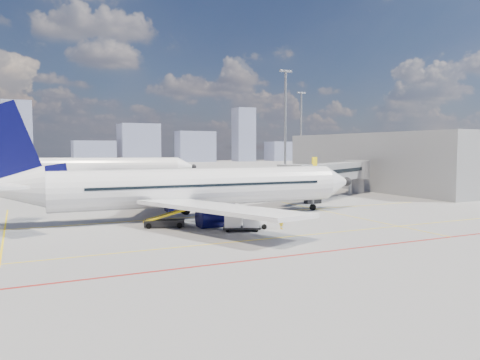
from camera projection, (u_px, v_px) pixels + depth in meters
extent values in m
plane|color=gray|center=(240.00, 227.00, 44.08)|extent=(420.00, 420.00, 0.00)
cube|color=yellow|center=(208.00, 216.00, 51.29)|extent=(60.00, 0.18, 0.01)
cube|color=yellow|center=(271.00, 238.00, 38.68)|extent=(80.00, 0.15, 0.01)
cube|color=yellow|center=(346.00, 215.00, 51.89)|extent=(0.15, 28.00, 0.01)
cube|color=yellow|center=(5.00, 230.00, 42.70)|extent=(0.15, 30.00, 0.01)
cube|color=maroon|center=(312.00, 253.00, 33.28)|extent=(90.00, 0.25, 0.01)
cube|color=gray|center=(330.00, 172.00, 67.91)|extent=(20.84, 13.93, 2.60)
cube|color=black|center=(330.00, 171.00, 67.89)|extent=(20.52, 13.82, 0.55)
cube|color=gray|center=(295.00, 176.00, 58.72)|extent=(4.49, 4.56, 3.00)
cube|color=black|center=(313.00, 201.00, 62.88)|extent=(2.20, 1.00, 0.70)
cylinder|color=gray|center=(313.00, 191.00, 62.79)|extent=(0.56, 0.56, 2.70)
cylinder|color=gray|center=(350.00, 182.00, 74.41)|extent=(0.60, 0.60, 3.90)
cylinder|color=gray|center=(357.00, 169.00, 77.36)|extent=(4.00, 4.00, 3.00)
cylinder|color=gray|center=(357.00, 181.00, 77.50)|extent=(2.40, 2.40, 3.90)
cube|color=yellow|center=(314.00, 162.00, 59.62)|extent=(1.26, 0.82, 1.20)
cube|color=gray|center=(378.00, 161.00, 84.32)|extent=(10.00, 42.00, 10.00)
cube|color=black|center=(357.00, 162.00, 82.26)|extent=(0.25, 40.00, 4.50)
cylinder|color=gray|center=(285.00, 126.00, 109.05)|extent=(0.56, 0.56, 25.00)
cube|color=gray|center=(286.00, 71.00, 108.16)|extent=(3.20, 0.40, 0.50)
cube|color=#BBBCC3|center=(282.00, 70.00, 107.42)|extent=(0.60, 0.15, 0.35)
cube|color=#BBBCC3|center=(286.00, 71.00, 107.94)|extent=(0.60, 0.15, 0.35)
cube|color=#BBBCC3|center=(291.00, 71.00, 108.45)|extent=(0.60, 0.15, 0.35)
cylinder|color=gray|center=(301.00, 132.00, 152.16)|extent=(0.56, 0.56, 25.00)
cube|color=gray|center=(301.00, 93.00, 151.27)|extent=(3.20, 0.40, 0.50)
cube|color=#BBBCC3|center=(299.00, 92.00, 150.53)|extent=(0.60, 0.15, 0.35)
cube|color=#BBBCC3|center=(302.00, 93.00, 151.05)|extent=(0.60, 0.15, 0.35)
cube|color=#BBBCC3|center=(305.00, 93.00, 151.56)|extent=(0.60, 0.15, 0.35)
cube|color=#767FA4|center=(17.00, 133.00, 206.28)|extent=(12.29, 12.12, 28.05)
cube|color=#767FA4|center=(94.00, 152.00, 220.80)|extent=(19.19, 11.83, 10.67)
cube|color=#767FA4|center=(139.00, 143.00, 229.68)|extent=(18.53, 14.92, 19.02)
cube|color=#767FA4|center=(195.00, 147.00, 242.51)|extent=(19.49, 9.84, 15.81)
cube|color=#767FA4|center=(244.00, 135.00, 254.04)|extent=(10.41, 9.24, 28.83)
cube|color=#767FA4|center=(283.00, 151.00, 265.20)|extent=(17.28, 12.01, 10.76)
cylinder|color=white|center=(202.00, 187.00, 50.12)|extent=(31.19, 5.06, 4.04)
cone|color=white|center=(337.00, 182.00, 57.08)|extent=(3.86, 4.16, 4.04)
sphere|color=black|center=(347.00, 182.00, 57.66)|extent=(1.18, 1.18, 1.14)
cone|color=white|center=(6.00, 188.00, 42.55)|extent=(6.76, 4.26, 4.04)
cube|color=black|center=(328.00, 178.00, 56.50)|extent=(1.60, 1.60, 0.47)
cube|color=white|center=(166.00, 190.00, 58.10)|extent=(12.32, 17.74, 0.60)
cube|color=white|center=(220.00, 208.00, 41.06)|extent=(11.44, 17.87, 0.60)
cylinder|color=#08083D|center=(181.00, 203.00, 55.58)|extent=(3.81, 2.50, 2.38)
cylinder|color=#08083D|center=(217.00, 217.00, 44.59)|extent=(3.81, 2.50, 2.38)
cylinder|color=#BBBCC3|center=(197.00, 202.00, 56.36)|extent=(0.44, 2.46, 2.44)
cylinder|color=#BBBCC3|center=(236.00, 216.00, 45.38)|extent=(0.44, 2.46, 2.44)
cube|color=#08083D|center=(4.00, 148.00, 42.30)|extent=(7.11, 0.56, 8.83)
cube|color=#08083D|center=(35.00, 175.00, 43.47)|extent=(5.85, 0.50, 2.23)
cube|color=white|center=(3.00, 181.00, 45.39)|extent=(5.19, 6.56, 0.23)
cylinder|color=gray|center=(313.00, 203.00, 55.88)|extent=(0.29, 0.29, 1.80)
cylinder|color=black|center=(313.00, 207.00, 55.91)|extent=(0.77, 0.30, 0.76)
cylinder|color=gray|center=(185.00, 208.00, 52.35)|extent=(0.33, 0.33, 1.60)
cylinder|color=black|center=(185.00, 210.00, 52.37)|extent=(1.02, 0.68, 1.00)
cylinder|color=gray|center=(201.00, 214.00, 47.42)|extent=(0.33, 0.33, 1.60)
cylinder|color=black|center=(201.00, 217.00, 47.44)|extent=(1.02, 0.68, 1.00)
cube|color=black|center=(200.00, 183.00, 52.14)|extent=(25.47, 0.93, 0.27)
cube|color=black|center=(213.00, 185.00, 48.48)|extent=(25.47, 0.93, 0.27)
cylinder|color=white|center=(101.00, 167.00, 98.53)|extent=(31.66, 14.05, 4.16)
cone|color=white|center=(187.00, 167.00, 100.73)|extent=(4.95, 5.16, 4.16)
sphere|color=black|center=(194.00, 167.00, 100.91)|extent=(1.48, 1.48, 1.17)
cone|color=white|center=(4.00, 165.00, 96.10)|extent=(7.79, 6.10, 4.16)
cube|color=black|center=(180.00, 164.00, 100.52)|extent=(2.02, 2.02, 0.48)
cube|color=white|center=(102.00, 171.00, 107.91)|extent=(15.97, 16.73, 0.61)
cube|color=white|center=(84.00, 176.00, 88.91)|extent=(7.24, 18.05, 0.61)
cylinder|color=#08083D|center=(104.00, 177.00, 104.75)|extent=(4.42, 3.54, 2.45)
cylinder|color=#08083D|center=(94.00, 181.00, 92.51)|extent=(4.42, 3.54, 2.45)
cylinder|color=#BBBCC3|center=(113.00, 177.00, 105.00)|extent=(1.15, 2.51, 2.52)
cylinder|color=#BBBCC3|center=(104.00, 181.00, 92.76)|extent=(1.15, 2.51, 2.52)
cube|color=#14478D|center=(4.00, 147.00, 95.84)|extent=(7.04, 2.63, 9.09)
cube|color=#14478D|center=(17.00, 160.00, 96.34)|extent=(5.81, 2.20, 2.29)
cube|color=white|center=(8.00, 163.00, 99.40)|extent=(6.31, 6.62, 0.23)
cylinder|color=black|center=(99.00, 180.00, 101.33)|extent=(1.15, 0.93, 1.00)
cylinder|color=black|center=(94.00, 182.00, 95.85)|extent=(1.15, 0.93, 1.00)
cylinder|color=black|center=(170.00, 181.00, 100.50)|extent=(0.81, 0.51, 0.76)
cube|color=white|center=(256.00, 223.00, 43.33)|extent=(2.20, 1.65, 0.71)
cube|color=white|center=(252.00, 218.00, 43.25)|extent=(1.18, 1.26, 0.54)
cube|color=black|center=(252.00, 216.00, 43.24)|extent=(1.08, 1.19, 0.31)
cylinder|color=black|center=(249.00, 227.00, 42.78)|extent=(0.54, 0.35, 0.50)
cylinder|color=black|center=(247.00, 225.00, 43.75)|extent=(0.54, 0.35, 0.50)
cylinder|color=black|center=(264.00, 227.00, 42.94)|extent=(0.54, 0.35, 0.50)
cylinder|color=black|center=(262.00, 225.00, 43.91)|extent=(0.54, 0.35, 0.50)
cube|color=black|center=(242.00, 228.00, 42.11)|extent=(3.66, 2.72, 0.17)
cube|color=white|center=(232.00, 219.00, 42.03)|extent=(1.88, 1.86, 1.44)
cube|color=white|center=(251.00, 219.00, 42.07)|extent=(1.88, 1.86, 1.44)
cylinder|color=black|center=(227.00, 231.00, 41.44)|extent=(0.32, 0.24, 0.30)
cylinder|color=black|center=(227.00, 228.00, 42.74)|extent=(0.32, 0.24, 0.30)
cylinder|color=black|center=(257.00, 231.00, 41.50)|extent=(0.32, 0.24, 0.30)
cylinder|color=black|center=(256.00, 228.00, 42.80)|extent=(0.32, 0.24, 0.30)
cube|color=black|center=(165.00, 223.00, 44.03)|extent=(3.96, 2.50, 0.62)
cube|color=black|center=(172.00, 213.00, 44.04)|extent=(5.31, 2.62, 1.64)
cube|color=yellow|center=(172.00, 213.00, 44.52)|extent=(5.06, 1.86, 1.70)
cube|color=yellow|center=(172.00, 214.00, 43.56)|extent=(5.06, 1.86, 1.70)
cylinder|color=black|center=(149.00, 226.00, 43.28)|extent=(0.57, 0.38, 0.53)
cylinder|color=black|center=(150.00, 224.00, 44.51)|extent=(0.57, 0.38, 0.53)
cylinder|color=black|center=(180.00, 225.00, 43.57)|extent=(0.57, 0.38, 0.53)
cylinder|color=black|center=(180.00, 223.00, 44.80)|extent=(0.57, 0.38, 0.53)
imported|color=yellow|center=(281.00, 220.00, 43.16)|extent=(0.41, 0.61, 1.64)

